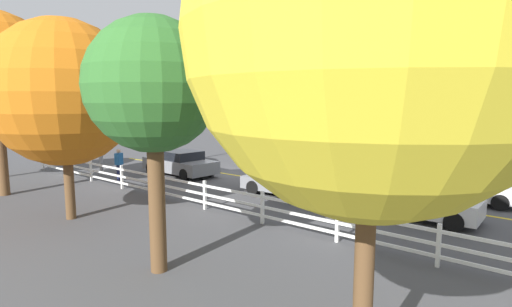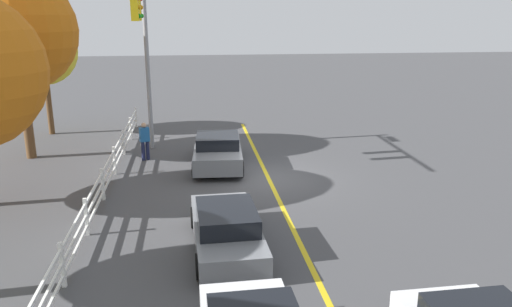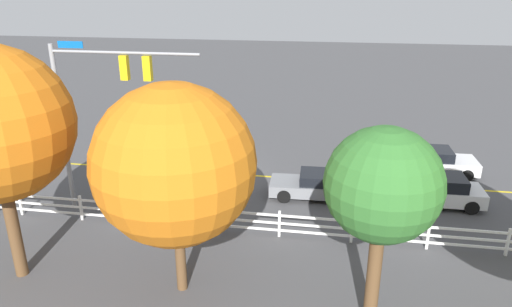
{
  "view_description": "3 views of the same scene",
  "coord_description": "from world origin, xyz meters",
  "px_view_note": "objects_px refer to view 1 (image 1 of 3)",
  "views": [
    {
      "loc": [
        -15.83,
        16.73,
        4.3
      ],
      "look_at": [
        -2.62,
        0.7,
        1.5
      ],
      "focal_mm": 28.4,
      "sensor_mm": 36.0,
      "label": 1
    },
    {
      "loc": [
        -18.39,
        2.9,
        6.3
      ],
      "look_at": [
        -2.81,
        0.86,
        1.84
      ],
      "focal_mm": 34.89,
      "sensor_mm": 36.0,
      "label": 2
    },
    {
      "loc": [
        -6.23,
        22.68,
        9.8
      ],
      "look_at": [
        -2.62,
        0.85,
        1.6
      ],
      "focal_mm": 32.66,
      "sensor_mm": 36.0,
      "label": 3
    }
  ],
  "objects_px": {
    "car_1": "(180,163)",
    "tree_2": "(373,31)",
    "pedestrian": "(119,163)",
    "tree_1": "(153,87)",
    "car_0": "(419,199)",
    "car_2": "(464,185)",
    "car_3": "(292,183)",
    "tree_3": "(64,93)"
  },
  "relations": [
    {
      "from": "car_0",
      "to": "tree_2",
      "type": "height_order",
      "value": "tree_2"
    },
    {
      "from": "tree_1",
      "to": "car_2",
      "type": "bearing_deg",
      "value": -108.19
    },
    {
      "from": "pedestrian",
      "to": "tree_1",
      "type": "bearing_deg",
      "value": -48.38
    },
    {
      "from": "car_3",
      "to": "car_2",
      "type": "bearing_deg",
      "value": -148.36
    },
    {
      "from": "car_2",
      "to": "tree_2",
      "type": "height_order",
      "value": "tree_2"
    },
    {
      "from": "car_0",
      "to": "tree_2",
      "type": "xyz_separation_m",
      "value": [
        -2.18,
        9.45,
        4.5
      ]
    },
    {
      "from": "car_1",
      "to": "pedestrian",
      "type": "relative_size",
      "value": 2.86
    },
    {
      "from": "tree_1",
      "to": "car_3",
      "type": "bearing_deg",
      "value": -77.71
    },
    {
      "from": "car_3",
      "to": "pedestrian",
      "type": "relative_size",
      "value": 2.69
    },
    {
      "from": "car_2",
      "to": "tree_1",
      "type": "height_order",
      "value": "tree_1"
    },
    {
      "from": "car_1",
      "to": "car_2",
      "type": "height_order",
      "value": "car_2"
    },
    {
      "from": "car_0",
      "to": "tree_3",
      "type": "xyz_separation_m",
      "value": [
        9.7,
        8.04,
        3.82
      ]
    },
    {
      "from": "car_1",
      "to": "car_2",
      "type": "relative_size",
      "value": 1.14
    },
    {
      "from": "tree_3",
      "to": "car_2",
      "type": "bearing_deg",
      "value": -130.83
    },
    {
      "from": "pedestrian",
      "to": "tree_3",
      "type": "relative_size",
      "value": 0.24
    },
    {
      "from": "car_0",
      "to": "car_1",
      "type": "bearing_deg",
      "value": -1.76
    },
    {
      "from": "car_0",
      "to": "car_2",
      "type": "distance_m",
      "value": 3.96
    },
    {
      "from": "car_0",
      "to": "tree_2",
      "type": "distance_m",
      "value": 10.69
    },
    {
      "from": "tree_1",
      "to": "tree_2",
      "type": "distance_m",
      "value": 5.8
    },
    {
      "from": "car_1",
      "to": "tree_2",
      "type": "distance_m",
      "value": 18.76
    },
    {
      "from": "car_3",
      "to": "tree_1",
      "type": "height_order",
      "value": "tree_1"
    },
    {
      "from": "tree_2",
      "to": "tree_3",
      "type": "bearing_deg",
      "value": -6.75
    },
    {
      "from": "car_1",
      "to": "tree_2",
      "type": "height_order",
      "value": "tree_2"
    },
    {
      "from": "car_2",
      "to": "tree_3",
      "type": "height_order",
      "value": "tree_3"
    },
    {
      "from": "car_0",
      "to": "pedestrian",
      "type": "relative_size",
      "value": 2.51
    },
    {
      "from": "car_2",
      "to": "tree_3",
      "type": "distance_m",
      "value": 16.26
    },
    {
      "from": "car_1",
      "to": "tree_3",
      "type": "bearing_deg",
      "value": 117.22
    },
    {
      "from": "car_0",
      "to": "pedestrian",
      "type": "distance_m",
      "value": 14.86
    },
    {
      "from": "car_3",
      "to": "car_1",
      "type": "bearing_deg",
      "value": -3.46
    },
    {
      "from": "car_0",
      "to": "car_1",
      "type": "height_order",
      "value": "car_0"
    },
    {
      "from": "car_2",
      "to": "car_0",
      "type": "bearing_deg",
      "value": -100.37
    },
    {
      "from": "pedestrian",
      "to": "tree_1",
      "type": "distance_m",
      "value": 12.94
    },
    {
      "from": "car_2",
      "to": "pedestrian",
      "type": "bearing_deg",
      "value": -156.59
    },
    {
      "from": "car_3",
      "to": "tree_1",
      "type": "bearing_deg",
      "value": 100.36
    },
    {
      "from": "car_1",
      "to": "tree_3",
      "type": "height_order",
      "value": "tree_3"
    },
    {
      "from": "car_2",
      "to": "car_3",
      "type": "height_order",
      "value": "car_2"
    },
    {
      "from": "car_0",
      "to": "tree_3",
      "type": "distance_m",
      "value": 13.17
    },
    {
      "from": "pedestrian",
      "to": "tree_2",
      "type": "relative_size",
      "value": 0.22
    },
    {
      "from": "car_1",
      "to": "tree_1",
      "type": "height_order",
      "value": "tree_1"
    },
    {
      "from": "pedestrian",
      "to": "tree_2",
      "type": "distance_m",
      "value": 18.41
    },
    {
      "from": "tree_2",
      "to": "car_2",
      "type": "bearing_deg",
      "value": -83.37
    },
    {
      "from": "car_0",
      "to": "car_1",
      "type": "distance_m",
      "value": 13.32
    }
  ]
}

